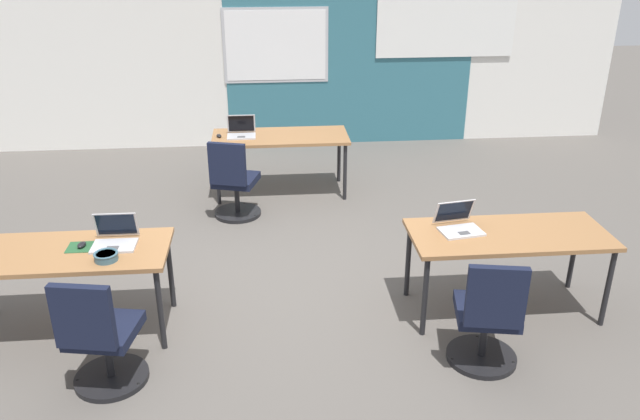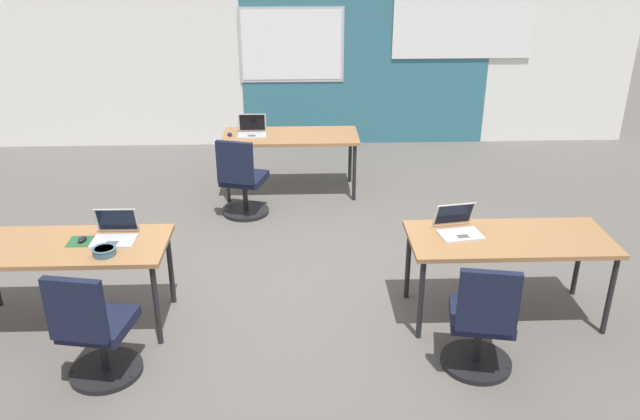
{
  "view_description": "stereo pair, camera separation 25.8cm",
  "coord_description": "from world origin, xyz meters",
  "px_view_note": "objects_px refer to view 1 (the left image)",
  "views": [
    {
      "loc": [
        -0.18,
        -5.06,
        2.96
      ],
      "look_at": [
        0.26,
        -0.14,
        0.78
      ],
      "focal_mm": 35.83,
      "sensor_mm": 36.0,
      "label": 1
    },
    {
      "loc": [
        0.07,
        -5.08,
        2.96
      ],
      "look_at": [
        0.26,
        -0.14,
        0.78
      ],
      "focal_mm": 35.83,
      "sensor_mm": 36.0,
      "label": 2
    }
  ],
  "objects_px": {
    "desk_near_right": "(509,239)",
    "chair_near_right_inner": "(487,322)",
    "laptop_near_left_inner": "(115,238)",
    "mouse_near_left_inner": "(82,245)",
    "desk_far_center": "(280,140)",
    "desk_near_left": "(63,258)",
    "mouse_far_left": "(219,136)",
    "laptop_far_left": "(241,132)",
    "chair_near_left_inner": "(101,342)",
    "snack_bowl": "(106,256)",
    "chair_far_left": "(234,186)",
    "laptop_near_right_inner": "(459,224)"
  },
  "relations": [
    {
      "from": "laptop_near_left_inner",
      "to": "mouse_near_left_inner",
      "type": "bearing_deg",
      "value": -172.01
    },
    {
      "from": "laptop_near_left_inner",
      "to": "chair_near_right_inner",
      "type": "xyz_separation_m",
      "value": [
        2.73,
        -0.8,
        -0.39
      ]
    },
    {
      "from": "laptop_near_right_inner",
      "to": "desk_far_center",
      "type": "bearing_deg",
      "value": 106.88
    },
    {
      "from": "desk_near_left",
      "to": "desk_near_right",
      "type": "distance_m",
      "value": 3.5
    },
    {
      "from": "desk_near_left",
      "to": "chair_near_right_inner",
      "type": "height_order",
      "value": "chair_near_right_inner"
    },
    {
      "from": "desk_near_right",
      "to": "chair_near_right_inner",
      "type": "bearing_deg",
      "value": -118.21
    },
    {
      "from": "chair_near_right_inner",
      "to": "desk_near_right",
      "type": "bearing_deg",
      "value": -107.59
    },
    {
      "from": "desk_near_left",
      "to": "mouse_near_left_inner",
      "type": "xyz_separation_m",
      "value": [
        0.14,
        0.05,
        0.08
      ]
    },
    {
      "from": "chair_near_right_inner",
      "to": "chair_near_left_inner",
      "type": "bearing_deg",
      "value": 10.57
    },
    {
      "from": "laptop_near_left_inner",
      "to": "laptop_far_left",
      "type": "relative_size",
      "value": 1.01
    },
    {
      "from": "desk_far_center",
      "to": "desk_near_right",
      "type": "bearing_deg",
      "value": -57.99
    },
    {
      "from": "laptop_near_left_inner",
      "to": "mouse_near_left_inner",
      "type": "relative_size",
      "value": 3.1
    },
    {
      "from": "mouse_near_left_inner",
      "to": "laptop_far_left",
      "type": "xyz_separation_m",
      "value": [
        1.16,
        2.77,
        0.03
      ]
    },
    {
      "from": "desk_near_left",
      "to": "mouse_far_left",
      "type": "height_order",
      "value": "mouse_far_left"
    },
    {
      "from": "desk_near_left",
      "to": "snack_bowl",
      "type": "distance_m",
      "value": 0.43
    },
    {
      "from": "desk_far_center",
      "to": "laptop_near_left_inner",
      "type": "xyz_separation_m",
      "value": [
        -1.36,
        -2.72,
        0.11
      ]
    },
    {
      "from": "laptop_near_right_inner",
      "to": "mouse_near_left_inner",
      "type": "bearing_deg",
      "value": 171.21
    },
    {
      "from": "laptop_near_left_inner",
      "to": "mouse_far_left",
      "type": "height_order",
      "value": "laptop_near_left_inner"
    },
    {
      "from": "desk_far_center",
      "to": "laptop_far_left",
      "type": "relative_size",
      "value": 4.83
    },
    {
      "from": "desk_far_center",
      "to": "chair_near_right_inner",
      "type": "xyz_separation_m",
      "value": [
        1.36,
        -3.53,
        -0.28
      ]
    },
    {
      "from": "desk_near_left",
      "to": "mouse_far_left",
      "type": "xyz_separation_m",
      "value": [
        1.03,
        2.8,
        0.08
      ]
    },
    {
      "from": "mouse_near_left_inner",
      "to": "desk_far_center",
      "type": "bearing_deg",
      "value": 59.69
    },
    {
      "from": "laptop_far_left",
      "to": "snack_bowl",
      "type": "relative_size",
      "value": 1.87
    },
    {
      "from": "mouse_far_left",
      "to": "laptop_near_right_inner",
      "type": "distance_m",
      "value": 3.41
    },
    {
      "from": "desk_near_left",
      "to": "chair_near_left_inner",
      "type": "height_order",
      "value": "chair_near_left_inner"
    },
    {
      "from": "desk_near_left",
      "to": "laptop_far_left",
      "type": "relative_size",
      "value": 4.83
    },
    {
      "from": "chair_near_left_inner",
      "to": "mouse_far_left",
      "type": "relative_size",
      "value": 8.35
    },
    {
      "from": "laptop_near_left_inner",
      "to": "laptop_near_right_inner",
      "type": "relative_size",
      "value": 0.88
    },
    {
      "from": "mouse_near_left_inner",
      "to": "chair_near_left_inner",
      "type": "relative_size",
      "value": 0.12
    },
    {
      "from": "laptop_far_left",
      "to": "snack_bowl",
      "type": "height_order",
      "value": "laptop_far_left"
    },
    {
      "from": "laptop_far_left",
      "to": "chair_far_left",
      "type": "bearing_deg",
      "value": -96.14
    },
    {
      "from": "laptop_near_left_inner",
      "to": "mouse_far_left",
      "type": "bearing_deg",
      "value": 77.21
    },
    {
      "from": "mouse_far_left",
      "to": "desk_near_right",
      "type": "bearing_deg",
      "value": -48.59
    },
    {
      "from": "chair_near_left_inner",
      "to": "chair_far_left",
      "type": "relative_size",
      "value": 1.0
    },
    {
      "from": "chair_near_left_inner",
      "to": "chair_near_right_inner",
      "type": "distance_m",
      "value": 2.71
    },
    {
      "from": "laptop_near_left_inner",
      "to": "desk_near_right",
      "type": "bearing_deg",
      "value": -0.82
    },
    {
      "from": "mouse_far_left",
      "to": "laptop_near_right_inner",
      "type": "xyz_separation_m",
      "value": [
        2.07,
        -2.71,
        0.03
      ]
    },
    {
      "from": "desk_far_center",
      "to": "laptop_near_right_inner",
      "type": "distance_m",
      "value": 3.03
    },
    {
      "from": "desk_near_left",
      "to": "laptop_far_left",
      "type": "distance_m",
      "value": 3.11
    },
    {
      "from": "desk_near_right",
      "to": "laptop_near_left_inner",
      "type": "xyz_separation_m",
      "value": [
        -3.11,
        0.08,
        0.11
      ]
    },
    {
      "from": "laptop_far_left",
      "to": "desk_far_center",
      "type": "bearing_deg",
      "value": -2.25
    },
    {
      "from": "mouse_near_left_inner",
      "to": "laptop_near_right_inner",
      "type": "bearing_deg",
      "value": 0.89
    },
    {
      "from": "desk_near_right",
      "to": "mouse_far_left",
      "type": "distance_m",
      "value": 3.73
    },
    {
      "from": "desk_far_center",
      "to": "laptop_near_left_inner",
      "type": "bearing_deg",
      "value": -116.61
    },
    {
      "from": "mouse_near_left_inner",
      "to": "laptop_near_right_inner",
      "type": "relative_size",
      "value": 0.28
    },
    {
      "from": "chair_near_left_inner",
      "to": "laptop_near_right_inner",
      "type": "xyz_separation_m",
      "value": [
        2.7,
        0.81,
        0.39
      ]
    },
    {
      "from": "desk_near_right",
      "to": "laptop_near_right_inner",
      "type": "xyz_separation_m",
      "value": [
        -0.4,
        0.09,
        0.11
      ]
    },
    {
      "from": "desk_near_right",
      "to": "mouse_far_left",
      "type": "relative_size",
      "value": 14.52
    },
    {
      "from": "laptop_far_left",
      "to": "chair_far_left",
      "type": "xyz_separation_m",
      "value": [
        -0.08,
        -0.72,
        -0.39
      ]
    },
    {
      "from": "desk_near_left",
      "to": "chair_near_left_inner",
      "type": "xyz_separation_m",
      "value": [
        0.4,
        -0.72,
        -0.28
      ]
    }
  ]
}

